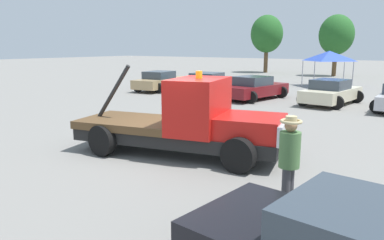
{
  "coord_description": "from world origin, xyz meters",
  "views": [
    {
      "loc": [
        6.22,
        -8.25,
        3.04
      ],
      "look_at": [
        0.5,
        0.0,
        1.05
      ],
      "focal_mm": 35.0,
      "sensor_mm": 36.0,
      "label": 1
    }
  ],
  "objects": [
    {
      "name": "person_near_truck",
      "position": [
        3.93,
        -1.8,
        1.06
      ],
      "size": [
        0.4,
        0.4,
        1.8
      ],
      "rotation": [
        0.0,
        0.0,
        0.03
      ],
      "color": "#38383D",
      "rests_on": "ground"
    },
    {
      "name": "ground_plane",
      "position": [
        0.0,
        0.0,
        0.0
      ],
      "size": [
        160.0,
        160.0,
        0.0
      ],
      "primitive_type": "plane",
      "color": "gray"
    },
    {
      "name": "tow_truck",
      "position": [
        0.36,
        0.08,
        0.93
      ],
      "size": [
        6.23,
        3.17,
        2.51
      ],
      "rotation": [
        0.0,
        0.0,
        0.23
      ],
      "color": "black",
      "rests_on": "ground"
    },
    {
      "name": "parked_car_cream",
      "position": [
        1.08,
        11.98,
        0.65
      ],
      "size": [
        2.71,
        4.48,
        1.34
      ],
      "rotation": [
        0.0,
        0.0,
        1.46
      ],
      "color": "beige",
      "rests_on": "ground"
    },
    {
      "name": "tree_center",
      "position": [
        -11.78,
        32.75,
        4.38
      ],
      "size": [
        3.66,
        3.66,
        6.53
      ],
      "color": "brown",
      "rests_on": "ground"
    },
    {
      "name": "parked_car_tan",
      "position": [
        -10.4,
        11.87,
        0.65
      ],
      "size": [
        2.69,
        4.8,
        1.34
      ],
      "rotation": [
        0.0,
        0.0,
        1.68
      ],
      "color": "tan",
      "rests_on": "ground"
    },
    {
      "name": "tree_left",
      "position": [
        -3.83,
        31.84,
        4.13
      ],
      "size": [
        3.45,
        3.45,
        6.16
      ],
      "color": "brown",
      "rests_on": "ground"
    },
    {
      "name": "canopy_tent_blue",
      "position": [
        -1.56,
        21.11,
        2.3
      ],
      "size": [
        3.03,
        3.03,
        2.69
      ],
      "color": "#9E9EA3",
      "rests_on": "ground"
    },
    {
      "name": "parked_car_teal",
      "position": [
        -6.9,
        12.54,
        0.65
      ],
      "size": [
        2.78,
        4.94,
        1.34
      ],
      "rotation": [
        0.0,
        0.0,
        1.68
      ],
      "color": "#196670",
      "rests_on": "ground"
    },
    {
      "name": "parked_car_maroon",
      "position": [
        -3.13,
        11.51,
        0.65
      ],
      "size": [
        2.92,
        4.79,
        1.34
      ],
      "rotation": [
        0.0,
        0.0,
        1.41
      ],
      "color": "maroon",
      "rests_on": "ground"
    }
  ]
}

